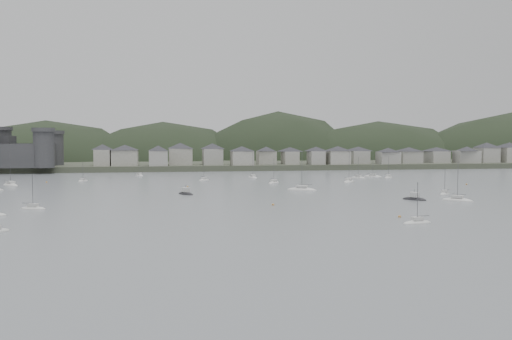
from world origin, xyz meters
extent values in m
plane|color=slate|center=(0.00, 0.00, 0.00)|extent=(900.00, 900.00, 0.00)
cube|color=#383D2D|center=(0.00, 295.00, 1.50)|extent=(900.00, 250.00, 3.00)
ellipsoid|color=black|center=(-110.87, 271.94, -10.14)|extent=(138.98, 92.48, 81.13)
ellipsoid|color=black|center=(-32.30, 272.87, -9.97)|extent=(132.08, 90.41, 79.74)
ellipsoid|color=black|center=(50.65, 272.93, -12.68)|extent=(133.88, 88.37, 101.41)
ellipsoid|color=black|center=(125.95, 267.91, -10.32)|extent=(165.81, 81.78, 82.55)
ellipsoid|color=black|center=(234.44, 265.57, -12.82)|extent=(177.60, 96.61, 102.57)
cylinder|color=#363639|center=(-92.00, 166.00, 12.00)|extent=(10.00, 10.00, 18.00)
cylinder|color=#363639|center=(-120.00, 196.00, 12.50)|extent=(11.00, 11.00, 19.00)
cylinder|color=#363639|center=(-92.00, 194.00, 11.50)|extent=(10.00, 10.00, 17.00)
cube|color=#363639|center=(-120.00, 195.00, 9.00)|extent=(56.00, 3.50, 12.00)
cube|color=#363639|center=(-92.00, 180.00, 9.00)|extent=(3.50, 30.00, 12.00)
cube|color=gray|center=(-65.00, 181.96, 7.29)|extent=(8.34, 12.91, 8.59)
pyramid|color=#25252A|center=(-65.00, 181.96, 13.09)|extent=(15.78, 15.78, 3.01)
cube|color=gray|center=(-53.32, 181.32, 7.18)|extent=(13.68, 13.35, 8.36)
pyramid|color=#25252A|center=(-53.32, 181.32, 12.82)|extent=(20.07, 20.07, 2.93)
cube|color=gray|center=(-35.57, 176.02, 7.04)|extent=(9.78, 10.20, 8.08)
pyramid|color=#25252A|center=(-35.57, 176.02, 12.49)|extent=(14.83, 14.83, 2.83)
cube|color=gray|center=(-23.51, 185.65, 7.55)|extent=(12.59, 13.33, 9.09)
pyramid|color=#25252A|center=(-23.51, 185.65, 13.68)|extent=(19.24, 19.24, 3.18)
cube|color=gray|center=(-5.75, 184.10, 7.43)|extent=(10.74, 12.17, 8.87)
pyramid|color=#25252A|center=(-5.75, 184.10, 13.42)|extent=(17.01, 17.01, 3.10)
cube|color=gray|center=(9.92, 177.53, 6.85)|extent=(11.63, 12.09, 7.69)
pyramid|color=#25252A|center=(9.92, 177.53, 12.04)|extent=(17.61, 17.61, 2.69)
cube|color=gray|center=(25.25, 186.19, 6.72)|extent=(10.37, 9.35, 7.44)
pyramid|color=#25252A|center=(25.25, 186.19, 11.74)|extent=(14.65, 14.65, 2.60)
cube|color=gray|center=(38.63, 183.79, 6.61)|extent=(8.24, 12.20, 7.22)
pyramid|color=#25252A|center=(38.63, 183.79, 11.48)|extent=(15.17, 15.17, 2.53)
cube|color=gray|center=(52.50, 178.55, 6.73)|extent=(8.06, 10.91, 7.46)
pyramid|color=#25252A|center=(52.50, 178.55, 11.77)|extent=(14.08, 14.08, 2.61)
cube|color=gray|center=(64.81, 177.06, 6.83)|extent=(11.73, 11.78, 7.66)
pyramid|color=#25252A|center=(64.81, 177.06, 12.00)|extent=(17.46, 17.46, 2.68)
cube|color=gray|center=(80.64, 186.91, 6.67)|extent=(10.19, 13.02, 7.33)
pyramid|color=#25252A|center=(80.64, 186.91, 11.62)|extent=(17.23, 17.23, 2.57)
cube|color=gray|center=(95.55, 178.06, 6.44)|extent=(11.70, 9.81, 6.88)
pyramid|color=#25252A|center=(95.55, 178.06, 11.08)|extent=(15.97, 15.97, 2.41)
cube|color=gray|center=(112.40, 186.91, 6.50)|extent=(12.83, 12.48, 7.00)
pyramid|color=#25252A|center=(112.40, 186.91, 11.22)|extent=(18.79, 18.79, 2.45)
cube|color=gray|center=(130.73, 187.42, 6.48)|extent=(11.07, 13.50, 6.97)
pyramid|color=#25252A|center=(130.73, 187.42, 11.19)|extent=(18.25, 18.25, 2.44)
cube|color=gray|center=(146.02, 179.72, 6.67)|extent=(13.75, 9.12, 7.34)
pyramid|color=#25252A|center=(146.02, 179.72, 11.62)|extent=(16.97, 16.97, 2.57)
cube|color=gray|center=(162.92, 185.95, 7.53)|extent=(11.37, 11.57, 9.05)
pyramid|color=#25252A|center=(162.92, 185.95, 13.63)|extent=(17.03, 17.03, 3.17)
cube|color=gray|center=(177.85, 185.32, 7.54)|extent=(12.07, 13.43, 9.09)
pyramid|color=#25252A|center=(177.85, 185.32, 13.68)|extent=(18.93, 18.93, 3.18)
ellipsoid|color=silver|center=(-44.47, 141.07, 0.05)|extent=(4.98, 7.60, 1.45)
cube|color=beige|center=(-44.47, 141.07, 1.08)|extent=(2.47, 2.97, 0.70)
cylinder|color=#3F3F42|center=(-44.47, 141.07, 4.74)|extent=(0.12, 0.12, 9.09)
cylinder|color=#3F3F42|center=(-44.98, 139.86, 1.63)|extent=(1.37, 3.05, 0.10)
ellipsoid|color=silver|center=(17.37, -20.00, 0.05)|extent=(6.95, 3.29, 1.34)
cube|color=beige|center=(17.37, -20.00, 1.02)|extent=(2.56, 1.86, 0.70)
cylinder|color=#3F3F42|center=(17.37, -20.00, 4.37)|extent=(0.12, 0.12, 8.35)
cylinder|color=#3F3F42|center=(18.55, -20.21, 1.57)|extent=(2.98, 0.63, 0.10)
ellipsoid|color=silver|center=(9.33, 87.48, 0.05)|extent=(6.77, 7.65, 1.56)
cube|color=beige|center=(9.33, 87.48, 1.13)|extent=(3.03, 3.20, 0.70)
cylinder|color=#3F3F42|center=(9.33, 87.48, 5.06)|extent=(0.12, 0.12, 9.72)
cylinder|color=#3F3F42|center=(8.46, 88.58, 1.68)|extent=(2.25, 2.81, 0.10)
ellipsoid|color=silver|center=(-66.11, 110.59, 0.05)|extent=(4.56, 6.45, 1.24)
cube|color=beige|center=(-66.11, 110.59, 0.97)|extent=(2.20, 2.56, 0.70)
cylinder|color=#3F3F42|center=(-66.11, 110.59, 4.08)|extent=(0.12, 0.12, 7.77)
cylinder|color=#3F3F42|center=(-65.60, 109.59, 1.52)|extent=(1.34, 2.55, 0.10)
ellipsoid|color=silver|center=(61.43, 115.38, 0.05)|extent=(8.36, 6.56, 1.64)
cube|color=beige|center=(61.43, 115.38, 1.17)|extent=(3.39, 3.05, 0.70)
cylinder|color=#3F3F42|center=(61.43, 115.38, 5.33)|extent=(0.12, 0.12, 10.26)
cylinder|color=#3F3F42|center=(60.17, 114.60, 1.72)|extent=(3.19, 2.03, 0.10)
ellipsoid|color=silver|center=(40.24, 87.49, 0.05)|extent=(8.18, 9.64, 1.93)
cube|color=beige|center=(40.24, 87.49, 1.32)|extent=(3.71, 3.99, 0.70)
cylinder|color=#3F3F42|center=(40.24, 87.49, 6.24)|extent=(0.12, 0.12, 12.08)
cylinder|color=#3F3F42|center=(39.22, 88.89, 1.87)|extent=(2.63, 3.58, 0.10)
ellipsoid|color=silver|center=(66.08, 108.40, 0.05)|extent=(6.80, 7.40, 1.53)
cube|color=beige|center=(66.08, 108.40, 1.11)|extent=(3.01, 3.12, 0.70)
cylinder|color=#3F3F42|center=(66.08, 108.40, 4.97)|extent=(0.12, 0.12, 9.54)
cylinder|color=#3F3F42|center=(65.19, 109.45, 1.66)|extent=(2.30, 2.68, 0.10)
ellipsoid|color=silver|center=(53.46, 35.17, 0.05)|extent=(6.14, 6.06, 1.31)
cube|color=beige|center=(53.46, 35.17, 1.00)|extent=(2.64, 2.63, 0.70)
cylinder|color=#3F3F42|center=(53.46, 35.17, 4.29)|extent=(0.12, 0.12, 8.17)
cylinder|color=#3F3F42|center=(54.30, 34.35, 1.55)|extent=(2.18, 2.12, 0.10)
ellipsoid|color=silver|center=(-16.65, 107.13, 0.05)|extent=(5.62, 5.93, 1.24)
cube|color=beige|center=(-16.65, 107.13, 0.97)|extent=(2.46, 2.52, 0.70)
cylinder|color=#3F3F42|center=(-16.65, 107.13, 4.07)|extent=(0.12, 0.12, 7.74)
cylinder|color=#3F3F42|center=(-17.39, 107.96, 1.52)|extent=(1.94, 2.14, 0.10)
ellipsoid|color=silver|center=(47.64, 17.31, 0.05)|extent=(8.09, 8.10, 1.73)
cube|color=beige|center=(47.64, 17.31, 1.22)|extent=(3.49, 3.50, 0.70)
cylinder|color=#3F3F42|center=(47.64, 17.31, 5.62)|extent=(0.12, 0.12, 10.84)
cylinder|color=#3F3F42|center=(48.74, 18.42, 1.77)|extent=(2.83, 2.83, 0.10)
ellipsoid|color=silver|center=(-89.99, 93.32, 0.05)|extent=(8.59, 9.51, 1.95)
cube|color=beige|center=(-89.99, 93.32, 1.32)|extent=(3.82, 4.00, 0.70)
cylinder|color=#3F3F42|center=(-89.99, 93.32, 6.29)|extent=(0.12, 0.12, 12.18)
cylinder|color=#3F3F42|center=(-91.10, 91.97, 1.87)|extent=(2.86, 3.45, 0.10)
ellipsoid|color=silver|center=(12.50, 55.99, 0.05)|extent=(10.51, 8.10, 2.06)
cube|color=beige|center=(12.50, 55.99, 1.38)|extent=(4.25, 3.79, 0.70)
cylinder|color=#3F3F42|center=(12.50, 55.99, 6.62)|extent=(0.12, 0.12, 12.85)
cylinder|color=#3F3F42|center=(14.09, 56.94, 1.93)|extent=(4.02, 2.46, 0.10)
ellipsoid|color=silver|center=(52.12, 109.20, 0.05)|extent=(6.15, 7.50, 1.49)
cube|color=beige|center=(52.12, 109.20, 1.09)|extent=(2.82, 3.08, 0.70)
cylinder|color=#3F3F42|center=(52.12, 109.20, 4.86)|extent=(0.12, 0.12, 9.31)
cylinder|color=#3F3F42|center=(51.37, 108.09, 1.64)|extent=(1.96, 2.83, 0.10)
ellipsoid|color=silver|center=(-66.17, 18.35, 0.05)|extent=(7.07, 4.30, 1.35)
cube|color=beige|center=(-66.17, 18.35, 1.02)|extent=(2.72, 2.19, 0.70)
cylinder|color=#3F3F42|center=(-66.17, 18.35, 4.41)|extent=(0.12, 0.12, 8.43)
cylinder|color=#3F3F42|center=(-67.32, 17.94, 1.57)|extent=(2.89, 1.11, 0.10)
ellipsoid|color=silver|center=(6.08, 118.37, 0.05)|extent=(4.06, 9.01, 1.74)
cube|color=beige|center=(6.08, 118.37, 1.22)|extent=(2.35, 3.30, 0.70)
cylinder|color=#3F3F42|center=(6.08, 118.37, 5.63)|extent=(0.12, 0.12, 10.86)
cylinder|color=#3F3F42|center=(6.31, 119.92, 1.77)|extent=(0.69, 3.88, 0.10)
ellipsoid|color=black|center=(36.85, 21.85, 0.05)|extent=(6.59, 7.41, 1.61)
cube|color=beige|center=(36.85, 21.85, 1.51)|extent=(2.97, 3.00, 1.40)
cylinder|color=#3F3F42|center=(36.85, 21.85, 2.41)|extent=(0.10, 0.10, 1.20)
ellipsoid|color=black|center=(-26.99, 49.14, 0.05)|extent=(5.90, 7.25, 1.54)
cube|color=beige|center=(-26.99, 49.14, 1.47)|extent=(2.78, 2.82, 1.40)
cylinder|color=#3F3F42|center=(-26.99, 49.14, 2.37)|extent=(0.10, 0.10, 1.20)
sphere|color=#BF843F|center=(-5.69, 15.95, 0.15)|extent=(0.70, 0.70, 0.70)
sphere|color=#BF843F|center=(16.25, 59.60, 0.15)|extent=(0.70, 0.70, 0.70)
sphere|color=#BF843F|center=(80.31, 68.06, 0.15)|extent=(0.70, 0.70, 0.70)
sphere|color=#BF843F|center=(-25.11, 75.58, 0.15)|extent=(0.70, 0.70, 0.70)
sphere|color=#BF843F|center=(62.04, 119.34, 0.15)|extent=(0.70, 0.70, 0.70)
sphere|color=#BF843F|center=(17.61, -10.87, 0.15)|extent=(0.70, 0.70, 0.70)
sphere|color=#BF843F|center=(-79.65, 106.57, 0.15)|extent=(0.70, 0.70, 0.70)
camera|label=1|loc=(-35.06, -127.22, 17.49)|focal=39.21mm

